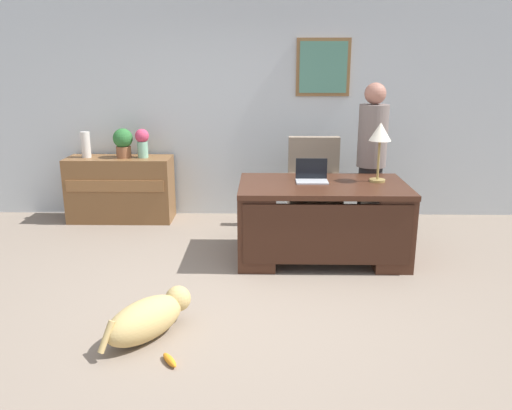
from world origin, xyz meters
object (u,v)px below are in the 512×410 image
at_px(laptop, 312,176).
at_px(vase_empty, 86,145).
at_px(armchair, 314,191).
at_px(person_standing, 371,160).
at_px(dog_lying, 149,318).
at_px(credenza, 121,189).
at_px(desk_lamp, 380,135).
at_px(dog_toy_bone, 170,360).
at_px(potted_plant, 123,142).
at_px(vase_with_flowers, 142,141).
at_px(desk, 322,219).

distance_m(laptop, vase_empty, 2.93).
bearing_deg(armchair, person_standing, -23.37).
bearing_deg(vase_empty, dog_lying, -64.66).
xyz_separation_m(credenza, desk_lamp, (2.96, -1.16, 0.85)).
xyz_separation_m(person_standing, dog_toy_bone, (-1.81, -2.59, -0.88)).
relative_size(laptop, potted_plant, 0.89).
height_order(person_standing, vase_with_flowers, person_standing).
relative_size(dog_lying, potted_plant, 2.04).
distance_m(laptop, dog_toy_bone, 2.49).
height_order(person_standing, desk_lamp, person_standing).
relative_size(laptop, dog_toy_bone, 1.72).
bearing_deg(person_standing, vase_with_flowers, 166.51).
bearing_deg(desk, person_standing, 47.43).
height_order(desk_lamp, vase_with_flowers, desk_lamp).
height_order(desk, laptop, laptop).
bearing_deg(desk_lamp, dog_lying, -138.91).
height_order(desk_lamp, vase_empty, desk_lamp).
xyz_separation_m(desk, dog_lying, (-1.43, -1.60, -0.27)).
relative_size(desk, dog_lying, 2.28).
relative_size(laptop, vase_empty, 1.01).
xyz_separation_m(laptop, potted_plant, (-2.22, 1.16, 0.16)).
bearing_deg(vase_empty, credenza, -0.19).
xyz_separation_m(desk_lamp, potted_plant, (-2.89, 1.16, -0.25)).
xyz_separation_m(laptop, vase_with_flowers, (-1.98, 1.16, 0.17)).
distance_m(credenza, armchair, 2.43).
relative_size(dog_lying, dog_toy_bone, 3.94).
bearing_deg(vase_with_flowers, potted_plant, 180.00).
bearing_deg(credenza, vase_with_flowers, 0.24).
bearing_deg(desk, dog_toy_bone, -121.97).
xyz_separation_m(desk, dog_toy_bone, (-1.22, -1.95, -0.40)).
height_order(laptop, vase_empty, vase_empty).
height_order(desk, dog_lying, desk).
distance_m(desk, laptop, 0.45).
xyz_separation_m(vase_with_flowers, potted_plant, (-0.24, 0.00, -0.00)).
xyz_separation_m(desk_lamp, dog_toy_bone, (-1.77, -2.08, -1.22)).
height_order(vase_with_flowers, dog_toy_bone, vase_with_flowers).
bearing_deg(dog_lying, dog_toy_bone, -58.69).
bearing_deg(dog_toy_bone, desk_lamp, 49.50).
bearing_deg(dog_lying, armchair, 60.39).
bearing_deg(vase_empty, desk_lamp, -19.07).
height_order(person_standing, vase_empty, person_standing).
relative_size(person_standing, dog_lying, 2.37).
bearing_deg(desk_lamp, potted_plant, 158.12).
distance_m(desk, credenza, 2.72).
distance_m(laptop, potted_plant, 2.51).
bearing_deg(laptop, person_standing, 36.54).
relative_size(person_standing, potted_plant, 4.84).
bearing_deg(dog_lying, vase_with_flowers, 102.96).
height_order(credenza, dog_lying, credenza).
xyz_separation_m(vase_with_flowers, vase_empty, (-0.70, 0.00, -0.04)).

